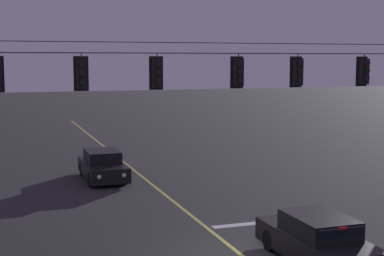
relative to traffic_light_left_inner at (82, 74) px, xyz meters
The scene contains 10 objects.
lane_centre_stripe 8.97m from the traffic_light_left_inner, 56.07° to the left, with size 0.14×60.00×0.01m, color #D1C64C.
stop_bar_paint 7.97m from the traffic_light_left_inner, ahead, with size 3.40×0.36×0.01m, color silver.
signal_span_assembly 4.30m from the traffic_light_left_inner, ahead, with size 19.89×0.32×7.33m.
traffic_light_left_inner is the anchor object (origin of this frame).
traffic_light_centre 2.49m from the traffic_light_left_inner, ahead, with size 0.48×0.41×1.22m.
traffic_light_right_inner 5.41m from the traffic_light_left_inner, ahead, with size 0.48×0.41×1.22m.
traffic_light_rightmost 7.74m from the traffic_light_left_inner, ahead, with size 0.48×0.41×1.22m.
traffic_light_far_right 10.53m from the traffic_light_left_inner, ahead, with size 0.48×0.41×1.22m.
car_waiting_near_lane 8.83m from the traffic_light_left_inner, 39.29° to the right, with size 1.80×4.33×1.39m.
car_oncoming_lead 10.04m from the traffic_light_left_inner, 76.19° to the left, with size 1.80×4.42×1.39m.
Camera 1 is at (-6.70, -15.08, 5.73)m, focal length 54.68 mm.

